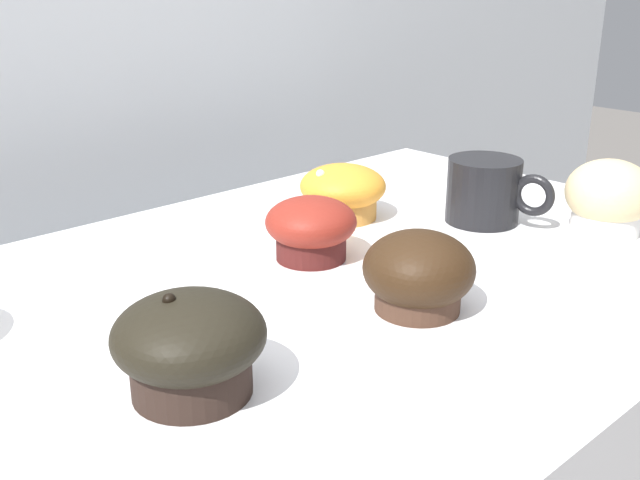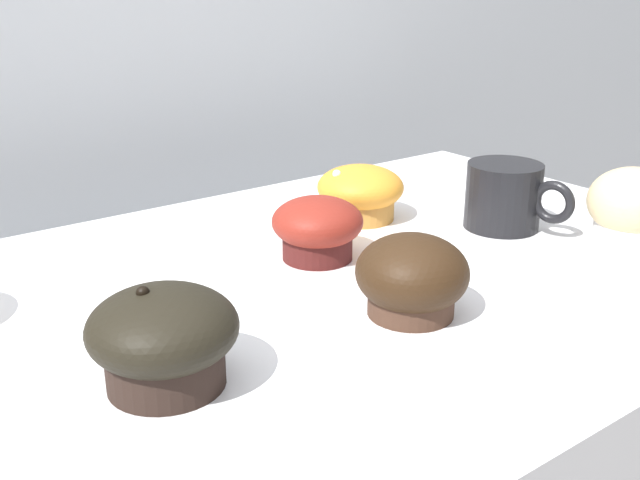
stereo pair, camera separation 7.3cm
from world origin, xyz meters
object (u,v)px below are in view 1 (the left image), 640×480
at_px(muffin_back_right, 190,345).
at_px(muffin_front_center, 343,191).
at_px(muffin_front_right, 608,198).
at_px(muffin_back_left, 419,274).
at_px(muffin_front_left, 311,228).
at_px(coffee_cup, 483,189).

bearing_deg(muffin_back_right, muffin_front_center, 30.33).
bearing_deg(muffin_front_right, muffin_back_left, 177.30).
bearing_deg(muffin_front_right, muffin_back_right, 176.23).
relative_size(muffin_front_left, muffin_front_right, 0.98).
height_order(muffin_back_left, muffin_back_right, muffin_back_right).
height_order(muffin_front_right, coffee_cup, muffin_front_right).
distance_m(muffin_back_left, muffin_front_left, 0.16).
bearing_deg(muffin_front_left, muffin_front_right, -29.68).
xyz_separation_m(muffin_front_center, muffin_back_right, (-0.37, -0.22, 0.01)).
relative_size(muffin_front_center, muffin_back_left, 1.04).
distance_m(muffin_front_left, coffee_cup, 0.24).
relative_size(muffin_front_center, muffin_front_left, 1.09).
bearing_deg(muffin_back_right, muffin_back_left, -5.26).
distance_m(muffin_back_left, coffee_cup, 0.28).
xyz_separation_m(muffin_back_left, coffee_cup, (0.25, 0.11, 0.01)).
height_order(muffin_back_left, coffee_cup, coffee_cup).
distance_m(muffin_front_center, muffin_front_right, 0.31).
height_order(muffin_front_center, muffin_back_right, muffin_back_right).
bearing_deg(muffin_front_left, muffin_front_center, 31.84).
relative_size(muffin_back_left, muffin_back_right, 0.90).
distance_m(muffin_front_center, muffin_back_left, 0.27).
xyz_separation_m(muffin_back_right, muffin_front_left, (0.25, 0.14, -0.00)).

